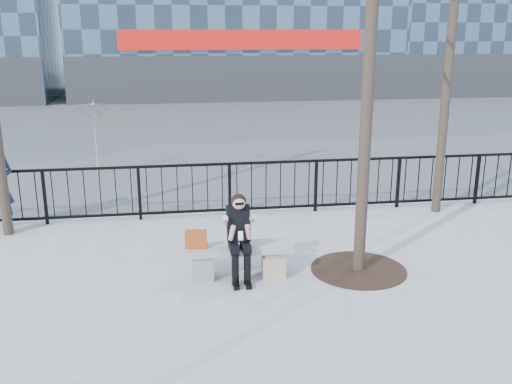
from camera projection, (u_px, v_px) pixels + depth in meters
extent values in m
plane|color=gray|center=(238.00, 275.00, 8.83)|extent=(120.00, 120.00, 0.00)
cube|color=#474747|center=(192.00, 124.00, 23.09)|extent=(60.00, 23.00, 0.01)
cube|color=black|center=(219.00, 164.00, 11.38)|extent=(14.00, 0.05, 0.05)
cube|color=black|center=(220.00, 210.00, 11.65)|extent=(14.00, 0.05, 0.05)
cube|color=#2D2D30|center=(243.00, 79.00, 29.82)|extent=(18.00, 0.08, 2.40)
cube|color=red|center=(243.00, 40.00, 29.22)|extent=(12.60, 0.12, 1.00)
cylinder|color=black|center=(371.00, 23.00, 7.99)|extent=(0.18, 0.18, 7.50)
cylinder|color=black|center=(451.00, 39.00, 11.01)|extent=(0.18, 0.18, 7.00)
cylinder|color=black|center=(358.00, 269.00, 9.01)|extent=(1.50, 1.50, 0.02)
cube|color=gray|center=(203.00, 265.00, 8.69)|extent=(0.32, 0.38, 0.40)
cube|color=gray|center=(273.00, 261.00, 8.85)|extent=(0.32, 0.38, 0.40)
cube|color=gray|center=(238.00, 248.00, 8.71)|extent=(1.65, 0.46, 0.09)
cube|color=#A33E14|center=(196.00, 239.00, 8.58)|extent=(0.34, 0.19, 0.27)
cube|color=beige|center=(274.00, 268.00, 8.67)|extent=(0.36, 0.14, 0.33)
imported|color=yellow|center=(95.00, 138.00, 14.68)|extent=(2.36, 2.40, 1.97)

